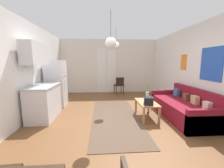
% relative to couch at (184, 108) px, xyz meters
% --- Properties ---
extents(ground_plane, '(5.30, 8.11, 0.10)m').
position_rel_couch_xyz_m(ground_plane, '(-1.90, -0.20, -0.32)').
color(ground_plane, brown).
extents(wall_back, '(4.90, 0.13, 2.64)m').
position_rel_couch_xyz_m(wall_back, '(-1.90, 3.61, 1.04)').
color(wall_back, silver).
rests_on(wall_back, ground_plane).
extents(wall_right, '(0.12, 7.71, 2.64)m').
position_rel_couch_xyz_m(wall_right, '(0.50, -0.20, 1.05)').
color(wall_right, white).
rests_on(wall_right, ground_plane).
extents(wall_left, '(0.12, 7.71, 2.64)m').
position_rel_couch_xyz_m(wall_left, '(-4.30, -0.20, 1.05)').
color(wall_left, white).
rests_on(wall_left, ground_plane).
extents(area_rug, '(1.27, 3.35, 0.01)m').
position_rel_couch_xyz_m(area_rug, '(-1.92, 0.17, -0.27)').
color(area_rug, brown).
rests_on(area_rug, ground_plane).
extents(couch, '(0.93, 2.14, 0.82)m').
position_rel_couch_xyz_m(couch, '(0.00, 0.00, 0.00)').
color(couch, maroon).
rests_on(couch, ground_plane).
extents(coffee_table, '(0.48, 0.91, 0.45)m').
position_rel_couch_xyz_m(coffee_table, '(-1.05, 0.05, 0.11)').
color(coffee_table, '#B27F4C').
rests_on(coffee_table, ground_plane).
extents(bamboo_vase, '(0.10, 0.10, 0.43)m').
position_rel_couch_xyz_m(bamboo_vase, '(-0.94, 0.36, 0.29)').
color(bamboo_vase, beige).
rests_on(bamboo_vase, coffee_table).
extents(handbag, '(0.28, 0.32, 0.30)m').
position_rel_couch_xyz_m(handbag, '(-1.08, -0.17, 0.28)').
color(handbag, black).
rests_on(handbag, coffee_table).
extents(refrigerator, '(0.64, 0.65, 1.59)m').
position_rel_couch_xyz_m(refrigerator, '(-3.87, 1.36, 0.53)').
color(refrigerator, white).
rests_on(refrigerator, ground_plane).
extents(kitchen_counter, '(0.63, 1.21, 2.05)m').
position_rel_couch_xyz_m(kitchen_counter, '(-3.92, 0.26, 0.49)').
color(kitchen_counter, silver).
rests_on(kitchen_counter, ground_plane).
extents(accent_chair, '(0.48, 0.47, 0.82)m').
position_rel_couch_xyz_m(accent_chair, '(-1.45, 3.03, 0.20)').
color(accent_chair, black).
rests_on(accent_chair, ground_plane).
extents(pendant_lamp_near, '(0.25, 0.25, 0.81)m').
position_rel_couch_xyz_m(pendant_lamp_near, '(-2.08, -0.47, 1.69)').
color(pendant_lamp_near, black).
extents(pendant_lamp_far, '(0.24, 0.24, 0.67)m').
position_rel_couch_xyz_m(pendant_lamp_far, '(-1.81, 1.16, 1.82)').
color(pendant_lamp_far, black).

